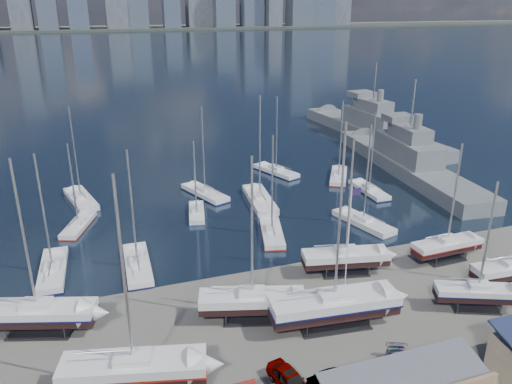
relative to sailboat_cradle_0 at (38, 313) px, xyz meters
name	(u,v)px	position (x,y,z in m)	size (l,w,h in m)	color
ground	(320,313)	(25.72, -5.60, -2.11)	(1400.00, 1400.00, 0.00)	#605E59
water	(110,50)	(25.72, 304.40, -2.26)	(1400.00, 600.00, 0.40)	#1A2B3D
far_shore	(94,29)	(25.72, 564.40, -1.01)	(1400.00, 80.00, 2.20)	#2D332D
sailboat_cradle_0	(38,313)	(0.00, 0.00, 0.00)	(10.85, 5.92, 16.82)	#2D2D33
sailboat_cradle_1	(134,368)	(7.46, -10.42, 0.06)	(11.67, 5.78, 18.01)	#2D2D33
sailboat_cradle_2	(252,300)	(19.13, -4.39, -0.02)	(10.45, 5.52, 16.39)	#2D2D33
sailboat_cradle_3	(334,305)	(26.06, -7.76, 0.14)	(12.58, 4.68, 19.57)	#2D2D33
sailboat_cradle_4	(346,257)	(31.77, 0.51, -0.05)	(9.95, 4.63, 15.69)	#2D2D33
sailboat_cradle_5	(478,292)	(40.63, -10.02, -0.17)	(8.47, 5.33, 13.49)	#2D2D33
sailboat_cradle_6	(447,245)	(44.48, -0.69, -0.13)	(8.82, 2.74, 14.27)	#2D2D33
sailboat_cradle_7	(511,268)	(47.27, -7.45, -0.12)	(8.83, 2.97, 14.34)	#2D2D33
sailboat_moored_0	(53,271)	(0.72, 11.06, -1.81)	(3.18, 9.96, 14.73)	black
sailboat_moored_1	(79,226)	(3.54, 22.97, -1.80)	(5.08, 8.53, 12.32)	black
sailboat_moored_2	(81,200)	(4.01, 32.73, -1.79)	(5.20, 10.66, 15.51)	black
sailboat_moored_3	(138,266)	(9.84, 9.19, -1.81)	(3.09, 9.97, 14.77)	black
sailboat_moored_4	(197,213)	(19.63, 22.12, -1.78)	(3.61, 7.86, 11.46)	black
sailboat_moored_5	(205,194)	(22.57, 29.23, -1.81)	(6.04, 10.27, 14.83)	black
sailboat_moored_6	(272,233)	(27.47, 12.36, -1.81)	(5.01, 9.80, 14.11)	black
sailboat_moored_7	(260,201)	(29.75, 23.55, -1.79)	(4.39, 11.63, 17.14)	black
sailboat_moored_8	(276,172)	(37.16, 35.80, -1.81)	(5.97, 9.95, 14.39)	black
sailboat_moored_9	(363,223)	(40.46, 11.26, -1.79)	(5.12, 10.11, 14.71)	black
sailboat_moored_10	(369,191)	(47.81, 21.99, -1.81)	(2.64, 9.15, 13.65)	black
sailboat_moored_11	(339,177)	(46.45, 29.75, -1.81)	(7.03, 9.49, 14.11)	black
naval_ship_east	(406,162)	(59.78, 29.35, -0.45)	(10.97, 43.92, 17.91)	#595F63
naval_ship_west	(371,130)	(66.74, 52.91, -0.45)	(10.91, 46.74, 18.17)	#595F63
car_a	(290,380)	(18.99, -14.10, -1.31)	(1.90, 4.73, 1.61)	gray
car_b	(338,382)	(22.46, -15.46, -1.34)	(1.65, 4.72, 1.56)	gray
car_c	(411,381)	(28.03, -17.17, -1.46)	(2.15, 4.66, 1.30)	gray
car_d	(401,369)	(28.07, -15.76, -1.39)	(2.04, 5.01, 1.45)	gray
flagpole	(349,235)	(29.64, -3.51, 4.86)	(1.07, 0.12, 12.10)	white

